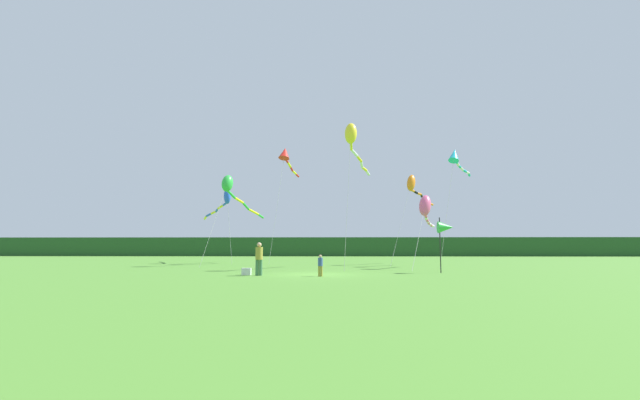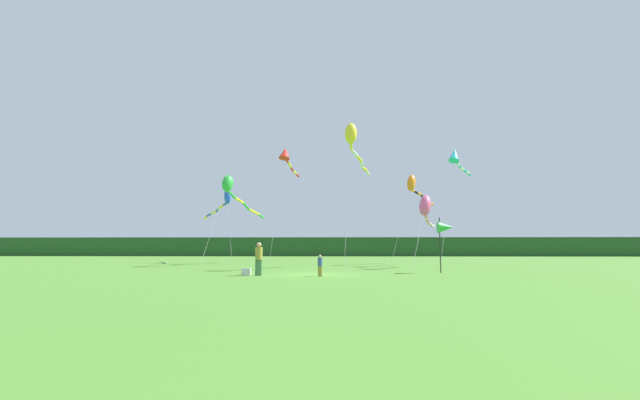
{
  "view_description": "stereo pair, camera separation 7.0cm",
  "coord_description": "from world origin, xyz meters",
  "px_view_note": "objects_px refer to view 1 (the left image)",
  "views": [
    {
      "loc": [
        0.91,
        -24.06,
        1.54
      ],
      "look_at": [
        0.0,
        6.0,
        4.77
      ],
      "focal_mm": 24.26,
      "sensor_mm": 36.0,
      "label": 1
    },
    {
      "loc": [
        0.98,
        -24.05,
        1.54
      ],
      "look_at": [
        0.0,
        6.0,
        4.77
      ],
      "focal_mm": 24.26,
      "sensor_mm": 36.0,
      "label": 2
    }
  ],
  "objects_px": {
    "kite_green": "(231,188)",
    "banner_flag_pole": "(445,228)",
    "cooler_box": "(246,272)",
    "kite_red": "(286,155)",
    "kite_blue": "(224,200)",
    "person_adult": "(259,257)",
    "kite_cyan": "(455,157)",
    "person_child": "(320,264)",
    "kite_yellow": "(353,140)",
    "kite_orange": "(413,186)",
    "kite_rainbow": "(425,207)"
  },
  "relations": [
    {
      "from": "kite_green",
      "to": "banner_flag_pole",
      "type": "bearing_deg",
      "value": -31.37
    },
    {
      "from": "cooler_box",
      "to": "kite_red",
      "type": "xyz_separation_m",
      "value": [
        0.2,
        16.68,
        9.93
      ]
    },
    {
      "from": "kite_blue",
      "to": "person_adult",
      "type": "bearing_deg",
      "value": -69.79
    },
    {
      "from": "kite_blue",
      "to": "kite_green",
      "type": "bearing_deg",
      "value": -70.17
    },
    {
      "from": "kite_cyan",
      "to": "kite_red",
      "type": "bearing_deg",
      "value": 161.28
    },
    {
      "from": "person_child",
      "to": "kite_red",
      "type": "xyz_separation_m",
      "value": [
        -3.82,
        17.65,
        9.49
      ]
    },
    {
      "from": "person_child",
      "to": "cooler_box",
      "type": "bearing_deg",
      "value": 166.36
    },
    {
      "from": "person_adult",
      "to": "kite_cyan",
      "type": "height_order",
      "value": "kite_cyan"
    },
    {
      "from": "kite_yellow",
      "to": "kite_green",
      "type": "xyz_separation_m",
      "value": [
        -9.74,
        4.89,
        -2.78
      ]
    },
    {
      "from": "kite_red",
      "to": "kite_cyan",
      "type": "distance_m",
      "value": 15.43
    },
    {
      "from": "person_child",
      "to": "kite_blue",
      "type": "distance_m",
      "value": 20.83
    },
    {
      "from": "kite_green",
      "to": "kite_cyan",
      "type": "bearing_deg",
      "value": 1.03
    },
    {
      "from": "person_child",
      "to": "kite_orange",
      "type": "height_order",
      "value": "kite_orange"
    },
    {
      "from": "kite_yellow",
      "to": "kite_rainbow",
      "type": "bearing_deg",
      "value": 9.47
    },
    {
      "from": "kite_cyan",
      "to": "kite_green",
      "type": "bearing_deg",
      "value": -178.97
    },
    {
      "from": "kite_red",
      "to": "kite_blue",
      "type": "distance_m",
      "value": 7.12
    },
    {
      "from": "person_adult",
      "to": "kite_blue",
      "type": "bearing_deg",
      "value": 110.21
    },
    {
      "from": "person_child",
      "to": "kite_cyan",
      "type": "xyz_separation_m",
      "value": [
        10.74,
        12.72,
        8.2
      ]
    },
    {
      "from": "person_adult",
      "to": "kite_green",
      "type": "distance_m",
      "value": 13.66
    },
    {
      "from": "person_adult",
      "to": "kite_red",
      "type": "bearing_deg",
      "value": 91.8
    },
    {
      "from": "kite_orange",
      "to": "person_child",
      "type": "bearing_deg",
      "value": -116.85
    },
    {
      "from": "kite_blue",
      "to": "kite_cyan",
      "type": "bearing_deg",
      "value": -13.79
    },
    {
      "from": "banner_flag_pole",
      "to": "kite_red",
      "type": "height_order",
      "value": "kite_red"
    },
    {
      "from": "kite_orange",
      "to": "kite_rainbow",
      "type": "bearing_deg",
      "value": -93.78
    },
    {
      "from": "person_child",
      "to": "kite_yellow",
      "type": "distance_m",
      "value": 11.48
    },
    {
      "from": "kite_cyan",
      "to": "cooler_box",
      "type": "bearing_deg",
      "value": -141.49
    },
    {
      "from": "kite_cyan",
      "to": "banner_flag_pole",
      "type": "bearing_deg",
      "value": -109.97
    },
    {
      "from": "kite_yellow",
      "to": "kite_cyan",
      "type": "bearing_deg",
      "value": 31.06
    },
    {
      "from": "cooler_box",
      "to": "kite_cyan",
      "type": "height_order",
      "value": "kite_cyan"
    },
    {
      "from": "person_adult",
      "to": "person_child",
      "type": "distance_m",
      "value": 3.35
    },
    {
      "from": "kite_orange",
      "to": "kite_blue",
      "type": "bearing_deg",
      "value": 171.79
    },
    {
      "from": "banner_flag_pole",
      "to": "kite_rainbow",
      "type": "bearing_deg",
      "value": 90.61
    },
    {
      "from": "person_adult",
      "to": "person_child",
      "type": "height_order",
      "value": "person_adult"
    },
    {
      "from": "kite_red",
      "to": "kite_orange",
      "type": "xyz_separation_m",
      "value": [
        11.52,
        -2.44,
        -3.3
      ]
    },
    {
      "from": "kite_red",
      "to": "kite_rainbow",
      "type": "height_order",
      "value": "kite_red"
    },
    {
      "from": "person_child",
      "to": "kite_red",
      "type": "height_order",
      "value": "kite_red"
    },
    {
      "from": "person_child",
      "to": "kite_orange",
      "type": "xyz_separation_m",
      "value": [
        7.7,
        15.21,
        6.2
      ]
    },
    {
      "from": "person_adult",
      "to": "banner_flag_pole",
      "type": "xyz_separation_m",
      "value": [
        10.58,
        2.68,
        1.65
      ]
    },
    {
      "from": "banner_flag_pole",
      "to": "kite_orange",
      "type": "height_order",
      "value": "kite_orange"
    },
    {
      "from": "kite_blue",
      "to": "banner_flag_pole",
      "type": "bearing_deg",
      "value": -40.54
    },
    {
      "from": "kite_green",
      "to": "kite_rainbow",
      "type": "height_order",
      "value": "kite_green"
    },
    {
      "from": "person_adult",
      "to": "kite_blue",
      "type": "height_order",
      "value": "kite_blue"
    },
    {
      "from": "cooler_box",
      "to": "kite_orange",
      "type": "relative_size",
      "value": 0.06
    },
    {
      "from": "kite_yellow",
      "to": "kite_red",
      "type": "bearing_deg",
      "value": 120.13
    },
    {
      "from": "kite_yellow",
      "to": "kite_rainbow",
      "type": "distance_m",
      "value": 7.09
    },
    {
      "from": "kite_rainbow",
      "to": "kite_yellow",
      "type": "bearing_deg",
      "value": -170.53
    },
    {
      "from": "person_child",
      "to": "kite_cyan",
      "type": "height_order",
      "value": "kite_cyan"
    },
    {
      "from": "banner_flag_pole",
      "to": "kite_orange",
      "type": "bearing_deg",
      "value": 88.09
    },
    {
      "from": "person_adult",
      "to": "cooler_box",
      "type": "bearing_deg",
      "value": 152.13
    },
    {
      "from": "cooler_box",
      "to": "kite_cyan",
      "type": "xyz_separation_m",
      "value": [
        14.76,
        11.75,
        8.63
      ]
    }
  ]
}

